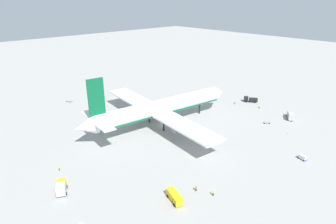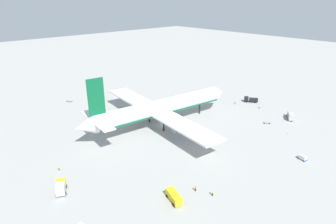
{
  "view_description": "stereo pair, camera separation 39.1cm",
  "coord_description": "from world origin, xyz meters",
  "px_view_note": "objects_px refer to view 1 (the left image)",
  "views": [
    {
      "loc": [
        -73.62,
        -83.25,
        50.3
      ],
      "look_at": [
        0.98,
        -2.54,
        6.09
      ],
      "focal_mm": 31.03,
      "sensor_mm": 36.0,
      "label": 1
    },
    {
      "loc": [
        -73.33,
        -83.51,
        50.3
      ],
      "look_at": [
        0.98,
        -2.54,
        6.09
      ],
      "focal_mm": 31.03,
      "sensor_mm": 36.0,
      "label": 2
    }
  ],
  "objects_px": {
    "baggage_cart_0": "(303,157)",
    "ground_worker_2": "(59,168)",
    "ground_worker_3": "(235,103)",
    "traffic_cone_1": "(208,95)",
    "airliner": "(160,108)",
    "service_truck_3": "(250,99)",
    "ground_worker_0": "(213,193)",
    "service_truck_0": "(290,115)",
    "service_truck_1": "(175,196)",
    "service_truck_4": "(61,187)",
    "traffic_cone_2": "(287,133)",
    "baggage_cart_1": "(267,123)",
    "ground_worker_1": "(259,107)",
    "traffic_cone_3": "(143,88)",
    "baggage_cart_2": "(69,101)",
    "ground_worker_4": "(196,188)"
  },
  "relations": [
    {
      "from": "baggage_cart_0",
      "to": "ground_worker_2",
      "type": "bearing_deg",
      "value": 142.05
    },
    {
      "from": "ground_worker_3",
      "to": "traffic_cone_1",
      "type": "height_order",
      "value": "ground_worker_3"
    },
    {
      "from": "airliner",
      "to": "service_truck_3",
      "type": "height_order",
      "value": "airliner"
    },
    {
      "from": "ground_worker_0",
      "to": "baggage_cart_0",
      "type": "bearing_deg",
      "value": -12.72
    },
    {
      "from": "service_truck_0",
      "to": "service_truck_1",
      "type": "xyz_separation_m",
      "value": [
        -75.13,
        -4.9,
        -0.27
      ]
    },
    {
      "from": "service_truck_4",
      "to": "traffic_cone_2",
      "type": "distance_m",
      "value": 84.18
    },
    {
      "from": "baggage_cart_1",
      "to": "traffic_cone_1",
      "type": "relative_size",
      "value": 5.38
    },
    {
      "from": "ground_worker_1",
      "to": "ground_worker_0",
      "type": "bearing_deg",
      "value": -158.49
    },
    {
      "from": "service_truck_1",
      "to": "ground_worker_1",
      "type": "relative_size",
      "value": 3.82
    },
    {
      "from": "service_truck_4",
      "to": "airliner",
      "type": "bearing_deg",
      "value": 17.31
    },
    {
      "from": "service_truck_3",
      "to": "traffic_cone_3",
      "type": "relative_size",
      "value": 11.86
    },
    {
      "from": "baggage_cart_1",
      "to": "service_truck_3",
      "type": "bearing_deg",
      "value": 47.48
    },
    {
      "from": "service_truck_0",
      "to": "traffic_cone_3",
      "type": "distance_m",
      "value": 81.1
    },
    {
      "from": "ground_worker_1",
      "to": "traffic_cone_2",
      "type": "bearing_deg",
      "value": -126.82
    },
    {
      "from": "airliner",
      "to": "baggage_cart_2",
      "type": "xyz_separation_m",
      "value": [
        -15.0,
        53.03,
        -7.36
      ]
    },
    {
      "from": "traffic_cone_2",
      "to": "ground_worker_2",
      "type": "bearing_deg",
      "value": 154.95
    },
    {
      "from": "baggage_cart_0",
      "to": "ground_worker_2",
      "type": "xyz_separation_m",
      "value": [
        -61.72,
        48.14,
        0.08
      ]
    },
    {
      "from": "baggage_cart_1",
      "to": "airliner",
      "type": "bearing_deg",
      "value": 139.69
    },
    {
      "from": "service_truck_3",
      "to": "ground_worker_3",
      "type": "bearing_deg",
      "value": 158.01
    },
    {
      "from": "airliner",
      "to": "baggage_cart_2",
      "type": "distance_m",
      "value": 55.6
    },
    {
      "from": "baggage_cart_2",
      "to": "ground_worker_3",
      "type": "xyz_separation_m",
      "value": [
        59.14,
        -59.51,
        0.57
      ]
    },
    {
      "from": "service_truck_3",
      "to": "ground_worker_2",
      "type": "relative_size",
      "value": 3.67
    },
    {
      "from": "ground_worker_4",
      "to": "traffic_cone_2",
      "type": "bearing_deg",
      "value": -0.27
    },
    {
      "from": "ground_worker_4",
      "to": "traffic_cone_3",
      "type": "bearing_deg",
      "value": 60.36
    },
    {
      "from": "service_truck_1",
      "to": "baggage_cart_1",
      "type": "height_order",
      "value": "service_truck_1"
    },
    {
      "from": "traffic_cone_1",
      "to": "service_truck_1",
      "type": "bearing_deg",
      "value": -145.78
    },
    {
      "from": "airliner",
      "to": "service_truck_0",
      "type": "distance_m",
      "value": 57.7
    },
    {
      "from": "service_truck_1",
      "to": "ground_worker_3",
      "type": "bearing_deg",
      "value": 23.89
    },
    {
      "from": "service_truck_4",
      "to": "ground_worker_4",
      "type": "relative_size",
      "value": 3.23
    },
    {
      "from": "service_truck_0",
      "to": "ground_worker_3",
      "type": "bearing_deg",
      "value": 94.52
    },
    {
      "from": "baggage_cart_1",
      "to": "ground_worker_1",
      "type": "height_order",
      "value": "ground_worker_1"
    },
    {
      "from": "airliner",
      "to": "baggage_cart_2",
      "type": "relative_size",
      "value": 20.52
    },
    {
      "from": "ground_worker_1",
      "to": "service_truck_1",
      "type": "bearing_deg",
      "value": -164.67
    },
    {
      "from": "traffic_cone_3",
      "to": "airliner",
      "type": "bearing_deg",
      "value": -120.7
    },
    {
      "from": "ground_worker_0",
      "to": "service_truck_3",
      "type": "bearing_deg",
      "value": 25.56
    },
    {
      "from": "service_truck_1",
      "to": "ground_worker_4",
      "type": "xyz_separation_m",
      "value": [
        7.2,
        -1.13,
        -0.44
      ]
    },
    {
      "from": "service_truck_0",
      "to": "ground_worker_0",
      "type": "xyz_separation_m",
      "value": [
        -66.02,
        -10.53,
        -0.73
      ]
    },
    {
      "from": "baggage_cart_0",
      "to": "ground_worker_4",
      "type": "bearing_deg",
      "value": 161.61
    },
    {
      "from": "airliner",
      "to": "baggage_cart_0",
      "type": "height_order",
      "value": "airliner"
    },
    {
      "from": "ground_worker_2",
      "to": "traffic_cone_3",
      "type": "height_order",
      "value": "ground_worker_2"
    },
    {
      "from": "service_truck_1",
      "to": "ground_worker_4",
      "type": "distance_m",
      "value": 7.3
    },
    {
      "from": "airliner",
      "to": "baggage_cart_0",
      "type": "distance_m",
      "value": 55.56
    },
    {
      "from": "service_truck_4",
      "to": "ground_worker_4",
      "type": "height_order",
      "value": "service_truck_4"
    },
    {
      "from": "baggage_cart_0",
      "to": "ground_worker_0",
      "type": "xyz_separation_m",
      "value": [
        -36.24,
        8.18,
        0.08
      ]
    },
    {
      "from": "service_truck_1",
      "to": "service_truck_3",
      "type": "height_order",
      "value": "service_truck_3"
    },
    {
      "from": "airliner",
      "to": "service_truck_1",
      "type": "height_order",
      "value": "airliner"
    },
    {
      "from": "service_truck_3",
      "to": "traffic_cone_2",
      "type": "distance_m",
      "value": 37.07
    },
    {
      "from": "service_truck_3",
      "to": "traffic_cone_1",
      "type": "relative_size",
      "value": 11.86
    },
    {
      "from": "service_truck_0",
      "to": "service_truck_3",
      "type": "relative_size",
      "value": 1.06
    },
    {
      "from": "service_truck_4",
      "to": "traffic_cone_3",
      "type": "height_order",
      "value": "service_truck_4"
    }
  ]
}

